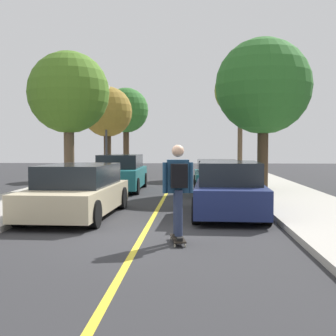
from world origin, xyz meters
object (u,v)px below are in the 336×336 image
Objects in this scene: street_tree_left_nearest at (68,93)px; skateboarder at (178,185)px; parked_car_right_near at (218,177)px; parked_car_left_nearest at (78,191)px; streetlamp at (106,124)px; parked_car_left_near at (120,173)px; parked_car_right_nearest at (229,190)px; street_tree_left_far at (126,111)px; street_tree_right_near at (240,91)px; street_tree_right_nearest at (263,87)px; street_tree_left_near at (107,112)px; fire_hydrant at (72,182)px; skateboard at (178,239)px.

street_tree_left_nearest is 10.62m from skateboarder.
street_tree_left_nearest is (-5.82, 0.07, 3.26)m from parked_car_right_near.
streetlamp is at bearing 97.59° from parked_car_left_nearest.
parked_car_right_near is at bearing -0.67° from street_tree_left_nearest.
parked_car_right_near is (3.97, -1.17, -0.07)m from parked_car_left_near.
skateboarder reaches higher than parked_car_right_nearest.
street_tree_right_near is at bearing -35.65° from street_tree_left_far.
street_tree_right_nearest is at bearing 74.08° from parked_car_right_nearest.
street_tree_left_near is at bearing 90.00° from street_tree_left_nearest.
parked_car_left_near is 0.76× the size of street_tree_right_nearest.
street_tree_left_near is 7.25× the size of fire_hydrant.
parked_car_right_nearest is at bearing -96.83° from street_tree_right_near.
street_tree_right_nearest is 11.27m from skateboard.
fire_hydrant is (0.35, -16.29, -3.92)m from street_tree_left_far.
street_tree_right_nearest is (1.85, 0.96, 3.57)m from parked_car_right_near.
streetlamp is at bearing -83.27° from street_tree_left_near.
street_tree_right_near is 8.29m from streetlamp.
street_tree_left_near is at bearing 96.73° from streetlamp.
streetlamp reaches higher than parked_car_right_near.
skateboarder is at bearing -49.52° from parked_car_left_nearest.
street_tree_left_far reaches higher than street_tree_left_nearest.
street_tree_left_nearest is 3.57m from fire_hydrant.
parked_car_right_nearest is 2.41× the size of skateboarder.
street_tree_right_nearest is at bearing -43.10° from street_tree_left_near.
parked_car_left_near reaches higher than parked_car_left_nearest.
parked_car_left_near is 2.59× the size of skateboarder.
street_tree_left_nearest reaches higher than parked_car_right_near.
skateboarder reaches higher than parked_car_right_near.
parked_car_right_nearest is 0.84× the size of street_tree_left_near.
street_tree_left_far is at bearing 100.59° from skateboarder.
parked_car_left_near is at bearing 104.92° from skateboarder.
parked_car_left_near is (-0.00, 7.07, 0.05)m from parked_car_left_nearest.
streetlamp reaches higher than parked_car_left_near.
street_tree_right_nearest is at bearing 13.90° from fire_hydrant.
streetlamp is (-7.57, -2.66, -2.05)m from street_tree_right_near.
parked_car_left_nearest is 9.67m from street_tree_right_nearest.
parked_car_right_nearest is (3.97, -6.71, -0.03)m from parked_car_left_near.
streetlamp is at bearing -89.28° from street_tree_left_far.
parked_car_left_nearest is 14.49m from street_tree_left_near.
parked_car_right_nearest is 6.07× the size of fire_hydrant.
street_tree_left_far reaches higher than fire_hydrant.
street_tree_left_near is at bearing 104.92° from skateboard.
street_tree_right_near is (1.85, 15.47, 4.42)m from parked_car_right_nearest.
street_tree_left_far is 25.17m from skateboarder.
parked_car_right_near is at bearing 90.00° from parked_car_right_nearest.
parked_car_right_near is at bearing -54.43° from street_tree_left_near.
street_tree_left_far is 0.91× the size of street_tree_right_near.
skateboarder is (0.01, -0.03, 1.02)m from skateboard.
street_tree_right_near reaches higher than street_tree_left_near.
street_tree_left_nearest is (-5.82, 5.61, 3.22)m from parked_car_right_nearest.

